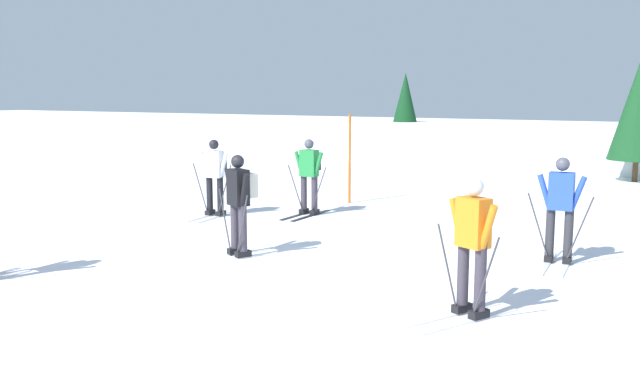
# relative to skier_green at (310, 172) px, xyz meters

# --- Properties ---
(ground_plane) EXTENTS (120.00, 120.00, 0.00)m
(ground_plane) POSITION_rel_skier_green_xyz_m (2.51, -5.33, -0.96)
(ground_plane) COLOR white
(far_snow_ridge) EXTENTS (80.00, 6.66, 1.57)m
(far_snow_ridge) POSITION_rel_skier_green_xyz_m (2.51, 14.59, -0.17)
(far_snow_ridge) COLOR white
(far_snow_ridge) RESTS_ON ground
(skier_green) EXTENTS (1.00, 1.62, 1.71)m
(skier_green) POSITION_rel_skier_green_xyz_m (0.00, 0.00, 0.00)
(skier_green) COLOR black
(skier_green) RESTS_ON ground
(skier_white) EXTENTS (1.00, 1.64, 1.71)m
(skier_white) POSITION_rel_skier_green_xyz_m (-1.68, -1.27, 0.00)
(skier_white) COLOR silver
(skier_white) RESTS_ON ground
(skier_blue) EXTENTS (1.00, 1.63, 1.71)m
(skier_blue) POSITION_rel_skier_green_xyz_m (5.81, -1.57, -0.04)
(skier_blue) COLOR silver
(skier_blue) RESTS_ON ground
(skier_orange) EXTENTS (0.98, 1.61, 1.71)m
(skier_orange) POSITION_rel_skier_green_xyz_m (5.54, -4.86, -0.04)
(skier_orange) COLOR silver
(skier_orange) RESTS_ON ground
(skier_black) EXTENTS (0.96, 1.62, 1.71)m
(skier_black) POSITION_rel_skier_green_xyz_m (1.21, -3.95, -0.00)
(skier_black) COLOR silver
(skier_black) RESTS_ON ground
(trail_marker_pole) EXTENTS (0.06, 0.06, 2.22)m
(trail_marker_pole) POSITION_rel_skier_green_xyz_m (-0.05, 1.88, 0.15)
(trail_marker_pole) COLOR #C65614
(trail_marker_pole) RESTS_ON ground
(conifer_far_left) EXTENTS (1.44, 1.44, 3.59)m
(conifer_far_left) POSITION_rel_skier_green_xyz_m (-3.83, 13.06, 1.16)
(conifer_far_left) COLOR #513823
(conifer_far_left) RESTS_ON ground
(conifer_far_right) EXTENTS (1.74, 1.74, 3.92)m
(conifer_far_right) POSITION_rel_skier_green_xyz_m (5.39, 10.27, 1.34)
(conifer_far_right) COLOR #513823
(conifer_far_right) RESTS_ON ground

